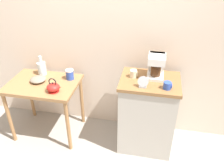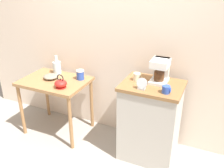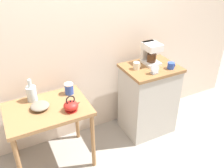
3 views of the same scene
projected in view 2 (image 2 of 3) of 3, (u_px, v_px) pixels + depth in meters
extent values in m
plane|color=gray|center=(103.00, 140.00, 3.26)|extent=(8.00, 8.00, 0.00)
cube|color=beige|center=(123.00, 29.00, 2.96)|extent=(4.40, 0.10, 2.80)
cube|color=#9E7044|center=(55.00, 81.00, 3.18)|extent=(0.84, 0.61, 0.04)
cylinder|color=#9E7044|center=(22.00, 110.00, 3.26)|extent=(0.04, 0.04, 0.72)
cylinder|color=#9E7044|center=(71.00, 124.00, 2.98)|extent=(0.04, 0.04, 0.72)
cylinder|color=#9E7044|center=(47.00, 94.00, 3.70)|extent=(0.04, 0.04, 0.72)
cylinder|color=#9E7044|center=(92.00, 104.00, 3.42)|extent=(0.04, 0.04, 0.72)
cube|color=#BCB7AD|center=(150.00, 123.00, 2.84)|extent=(0.62, 0.49, 0.90)
cube|color=olive|center=(152.00, 86.00, 2.64)|extent=(0.65, 0.52, 0.04)
cylinder|color=gray|center=(51.00, 79.00, 3.20)|extent=(0.08, 0.08, 0.01)
ellipsoid|color=gray|center=(51.00, 76.00, 3.19)|extent=(0.19, 0.19, 0.05)
cylinder|color=red|center=(61.00, 87.00, 2.96)|extent=(0.13, 0.13, 0.01)
ellipsoid|color=red|center=(61.00, 83.00, 2.94)|extent=(0.15, 0.15, 0.09)
cone|color=red|center=(66.00, 84.00, 2.92)|extent=(0.07, 0.03, 0.05)
sphere|color=black|center=(60.00, 79.00, 2.92)|extent=(0.02, 0.02, 0.02)
torus|color=black|center=(60.00, 78.00, 2.91)|extent=(0.09, 0.01, 0.09)
cylinder|color=silver|center=(57.00, 68.00, 3.34)|extent=(0.11, 0.11, 0.16)
cylinder|color=silver|center=(56.00, 59.00, 3.29)|extent=(0.04, 0.04, 0.09)
cylinder|color=#2D4CAD|center=(80.00, 75.00, 3.17)|extent=(0.10, 0.10, 0.11)
cylinder|color=white|center=(80.00, 71.00, 3.14)|extent=(0.10, 0.10, 0.01)
cube|color=white|center=(159.00, 81.00, 2.67)|extent=(0.18, 0.22, 0.03)
cube|color=white|center=(162.00, 69.00, 2.70)|extent=(0.16, 0.05, 0.26)
cube|color=white|center=(160.00, 63.00, 2.59)|extent=(0.18, 0.22, 0.08)
cylinder|color=#4C2D19|center=(159.00, 76.00, 2.64)|extent=(0.11, 0.11, 0.10)
cylinder|color=beige|center=(137.00, 77.00, 2.71)|extent=(0.08, 0.08, 0.08)
torus|color=beige|center=(140.00, 77.00, 2.70)|extent=(0.01, 0.06, 0.06)
cylinder|color=#2D4CAD|center=(166.00, 89.00, 2.43)|extent=(0.08, 0.08, 0.08)
torus|color=#2D4CAD|center=(170.00, 90.00, 2.42)|extent=(0.01, 0.05, 0.05)
cube|color=#B2B5BA|center=(142.00, 88.00, 2.52)|extent=(0.08, 0.05, 0.02)
cylinder|color=#B2B5BA|center=(142.00, 83.00, 2.50)|extent=(0.11, 0.05, 0.11)
cylinder|color=black|center=(142.00, 83.00, 2.50)|extent=(0.09, 0.04, 0.09)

